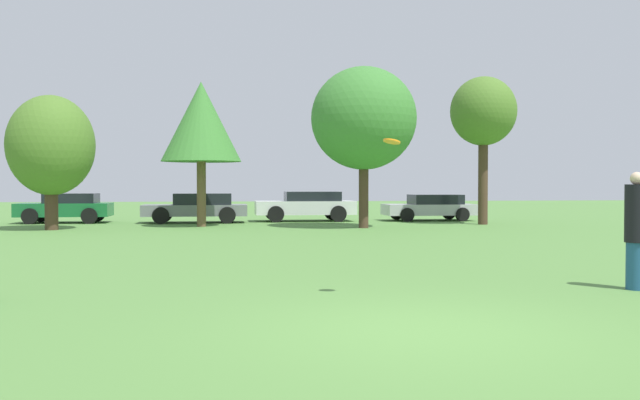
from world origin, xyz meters
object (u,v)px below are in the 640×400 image
object	(u,v)px
tree_2	(364,119)
tree_3	(483,113)
parked_car_grey	(197,207)
frisbee	(392,141)
tree_0	(51,146)
tree_1	(201,122)
parked_car_white	(307,205)
parked_car_green	(66,207)
parked_car_silver	(431,207)
person_catcher	(636,230)

from	to	relation	value
tree_2	tree_3	world-z (taller)	tree_2
parked_car_grey	frisbee	bearing A→B (deg)	99.79
tree_0	tree_1	size ratio (longest dim) A/B	0.86
parked_car_white	parked_car_green	bearing A→B (deg)	-0.02
parked_car_white	parked_car_silver	bearing A→B (deg)	177.33
frisbee	tree_1	xyz separation A→B (m)	(-3.41, 17.49, 1.82)
parked_car_grey	parked_car_white	world-z (taller)	parked_car_white
parked_car_green	tree_0	bearing A→B (deg)	96.29
person_catcher	tree_3	world-z (taller)	tree_3
parked_car_silver	person_catcher	bearing A→B (deg)	81.61
tree_2	parked_car_grey	size ratio (longest dim) A/B	1.37
frisbee	tree_2	bearing A→B (deg)	80.33
tree_1	tree_2	distance (m)	6.33
parked_car_silver	tree_3	bearing A→B (deg)	110.64
person_catcher	tree_0	world-z (taller)	tree_0
tree_0	parked_car_green	world-z (taller)	tree_0
parked_car_silver	tree_2	bearing A→B (deg)	49.54
frisbee	parked_car_grey	distance (m)	20.64
parked_car_grey	tree_2	bearing A→B (deg)	145.06
person_catcher	parked_car_grey	size ratio (longest dim) A/B	0.41
tree_0	tree_1	xyz separation A→B (m)	(5.29, 1.29, 1.03)
tree_3	parked_car_green	world-z (taller)	tree_3
tree_1	parked_car_white	world-z (taller)	tree_1
person_catcher	parked_car_silver	xyz separation A→B (m)	(2.78, 20.30, -0.29)
tree_2	parked_car_white	xyz separation A→B (m)	(-1.61, 5.07, -3.40)
frisbee	tree_1	size ratio (longest dim) A/B	0.04
tree_0	tree_3	bearing A→B (deg)	4.43
person_catcher	tree_1	distance (m)	18.86
tree_2	parked_car_silver	world-z (taller)	tree_2
tree_3	parked_car_green	bearing A→B (deg)	169.08
tree_3	parked_car_grey	bearing A→B (deg)	166.81
parked_car_white	tree_2	bearing A→B (deg)	107.01
person_catcher	parked_car_green	distance (m)	24.33
frisbee	parked_car_white	distance (m)	21.02
tree_2	parked_car_white	bearing A→B (deg)	107.59
tree_1	parked_car_white	bearing A→B (deg)	37.35
tree_2	tree_3	distance (m)	5.58
tree_1	parked_car_green	distance (m)	7.54
frisbee	parked_car_grey	bearing A→B (deg)	100.36
parked_car_green	parked_car_silver	size ratio (longest dim) A/B	0.93
tree_2	parked_car_silver	xyz separation A→B (m)	(4.06, 4.86, -3.50)
tree_2	parked_car_white	world-z (taller)	tree_2
tree_0	tree_1	distance (m)	5.54
tree_0	parked_car_grey	world-z (taller)	tree_0
parked_car_grey	tree_3	bearing A→B (deg)	166.24
tree_0	parked_car_green	xyz separation A→B (m)	(-0.56, 4.63, -2.36)
frisbee	parked_car_grey	size ratio (longest dim) A/B	0.06
tree_3	parked_car_white	size ratio (longest dim) A/B	1.37
person_catcher	tree_3	bearing A→B (deg)	-103.88
tree_0	parked_car_grey	xyz separation A→B (m)	(5.00, 4.04, -2.35)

